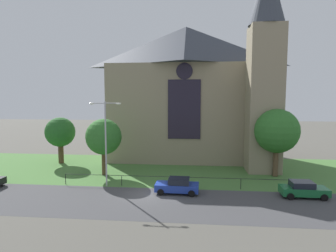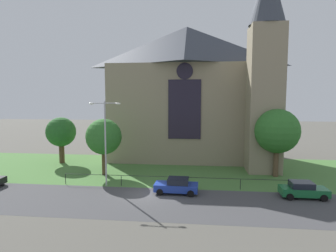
{
  "view_description": "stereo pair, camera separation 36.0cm",
  "coord_description": "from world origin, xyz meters",
  "px_view_note": "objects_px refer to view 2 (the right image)",
  "views": [
    {
      "loc": [
        4.5,
        -26.39,
        9.29
      ],
      "look_at": [
        1.19,
        8.0,
        5.85
      ],
      "focal_mm": 30.61,
      "sensor_mm": 36.0,
      "label": 1
    },
    {
      "loc": [
        4.86,
        -26.35,
        9.29
      ],
      "look_at": [
        1.19,
        8.0,
        5.85
      ],
      "focal_mm": 30.61,
      "sensor_mm": 36.0,
      "label": 2
    }
  ],
  "objects_px": {
    "tree_left_far": "(61,132)",
    "parked_car_blue": "(177,186)",
    "tree_right_near": "(277,131)",
    "parked_car_green": "(303,190)",
    "tree_left_near": "(104,137)",
    "church_building": "(191,91)",
    "streetlamp_near": "(105,133)"
  },
  "relations": [
    {
      "from": "tree_left_far",
      "to": "parked_car_blue",
      "type": "bearing_deg",
      "value": -33.18
    },
    {
      "from": "tree_right_near",
      "to": "parked_car_blue",
      "type": "xyz_separation_m",
      "value": [
        -11.18,
        -7.21,
        -4.63
      ]
    },
    {
      "from": "tree_right_near",
      "to": "parked_car_green",
      "type": "height_order",
      "value": "tree_right_near"
    },
    {
      "from": "tree_right_near",
      "to": "parked_car_green",
      "type": "distance_m",
      "value": 8.57
    },
    {
      "from": "parked_car_blue",
      "to": "tree_right_near",
      "type": "bearing_deg",
      "value": -144.9
    },
    {
      "from": "parked_car_green",
      "to": "parked_car_blue",
      "type": "bearing_deg",
      "value": 179.81
    },
    {
      "from": "tree_left_near",
      "to": "tree_left_far",
      "type": "height_order",
      "value": "tree_left_near"
    },
    {
      "from": "tree_left_near",
      "to": "church_building",
      "type": "bearing_deg",
      "value": 47.72
    },
    {
      "from": "parked_car_green",
      "to": "tree_left_far",
      "type": "bearing_deg",
      "value": 158.49
    },
    {
      "from": "parked_car_blue",
      "to": "parked_car_green",
      "type": "xyz_separation_m",
      "value": [
        11.79,
        0.02,
        0.0
      ]
    },
    {
      "from": "tree_left_near",
      "to": "tree_left_far",
      "type": "bearing_deg",
      "value": 145.84
    },
    {
      "from": "tree_right_near",
      "to": "parked_car_green",
      "type": "bearing_deg",
      "value": -85.15
    },
    {
      "from": "tree_left_near",
      "to": "tree_right_near",
      "type": "bearing_deg",
      "value": 3.88
    },
    {
      "from": "parked_car_blue",
      "to": "parked_car_green",
      "type": "distance_m",
      "value": 11.79
    },
    {
      "from": "church_building",
      "to": "tree_left_far",
      "type": "bearing_deg",
      "value": -162.78
    },
    {
      "from": "parked_car_blue",
      "to": "tree_left_far",
      "type": "bearing_deg",
      "value": -30.88
    },
    {
      "from": "church_building",
      "to": "tree_left_far",
      "type": "xyz_separation_m",
      "value": [
        -18.25,
        -5.66,
        -5.88
      ]
    },
    {
      "from": "tree_left_near",
      "to": "streetlamp_near",
      "type": "height_order",
      "value": "streetlamp_near"
    },
    {
      "from": "parked_car_blue",
      "to": "parked_car_green",
      "type": "height_order",
      "value": "same"
    },
    {
      "from": "tree_left_far",
      "to": "parked_car_green",
      "type": "distance_m",
      "value": 31.45
    },
    {
      "from": "tree_left_far",
      "to": "streetlamp_near",
      "type": "xyz_separation_m",
      "value": [
        9.7,
        -9.64,
        1.22
      ]
    },
    {
      "from": "streetlamp_near",
      "to": "parked_car_blue",
      "type": "bearing_deg",
      "value": -12.43
    },
    {
      "from": "church_building",
      "to": "tree_right_near",
      "type": "relative_size",
      "value": 3.25
    },
    {
      "from": "tree_left_far",
      "to": "parked_car_blue",
      "type": "relative_size",
      "value": 1.53
    },
    {
      "from": "tree_left_near",
      "to": "parked_car_blue",
      "type": "xyz_separation_m",
      "value": [
        9.21,
        -5.83,
        -3.86
      ]
    },
    {
      "from": "church_building",
      "to": "parked_car_green",
      "type": "distance_m",
      "value": 22.28
    },
    {
      "from": "tree_left_near",
      "to": "parked_car_blue",
      "type": "bearing_deg",
      "value": -32.3
    },
    {
      "from": "streetlamp_near",
      "to": "tree_right_near",
      "type": "bearing_deg",
      "value": 16.38
    },
    {
      "from": "tree_left_near",
      "to": "tree_left_far",
      "type": "distance_m",
      "value": 9.8
    },
    {
      "from": "streetlamp_near",
      "to": "tree_left_far",
      "type": "bearing_deg",
      "value": 135.16
    },
    {
      "from": "tree_right_near",
      "to": "streetlamp_near",
      "type": "relative_size",
      "value": 0.9
    },
    {
      "from": "tree_right_near",
      "to": "streetlamp_near",
      "type": "xyz_separation_m",
      "value": [
        -18.81,
        -5.53,
        0.23
      ]
    }
  ]
}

